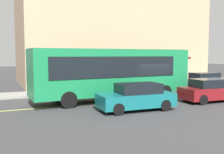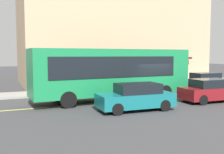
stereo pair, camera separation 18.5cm
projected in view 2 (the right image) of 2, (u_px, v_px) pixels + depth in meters
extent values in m
plane|color=#38383A|center=(151.00, 99.00, 18.34)|extent=(120.00, 120.00, 0.00)
cube|color=gray|center=(119.00, 89.00, 23.16)|extent=(80.00, 2.67, 0.15)
cube|color=#D8D14C|center=(151.00, 99.00, 18.34)|extent=(36.00, 0.16, 0.01)
cube|color=tan|center=(108.00, 32.00, 29.94)|extent=(19.30, 11.54, 11.44)
cube|color=#4C1919|center=(133.00, 58.00, 24.67)|extent=(13.51, 0.70, 0.20)
cube|color=black|center=(132.00, 72.00, 24.98)|extent=(11.58, 0.08, 2.00)
cube|color=#197F47|center=(113.00, 71.00, 17.71)|extent=(11.12, 3.07, 3.00)
cube|color=black|center=(176.00, 65.00, 20.08)|extent=(0.23, 2.10, 1.80)
cube|color=black|center=(102.00, 65.00, 18.69)|extent=(8.79, 0.52, 1.32)
cube|color=black|center=(118.00, 67.00, 16.42)|extent=(8.79, 0.52, 1.32)
cube|color=#0CF259|center=(177.00, 53.00, 20.04)|extent=(0.18, 1.90, 0.36)
cube|color=#2D2D33|center=(177.00, 85.00, 20.27)|extent=(0.28, 2.41, 0.40)
cylinder|color=black|center=(147.00, 88.00, 20.40)|extent=(1.01, 0.35, 1.00)
cylinder|color=black|center=(165.00, 92.00, 18.38)|extent=(1.01, 0.35, 1.00)
cylinder|color=black|center=(58.00, 94.00, 17.30)|extent=(1.01, 0.35, 1.00)
cylinder|color=black|center=(68.00, 100.00, 15.28)|extent=(1.01, 0.35, 1.00)
cylinder|color=#2D2D33|center=(132.00, 71.00, 22.69)|extent=(0.12, 0.12, 3.20)
cube|color=black|center=(131.00, 57.00, 22.77)|extent=(0.30, 0.30, 0.90)
sphere|color=red|center=(131.00, 54.00, 22.90)|extent=(0.18, 0.18, 0.18)
sphere|color=orange|center=(131.00, 57.00, 22.93)|extent=(0.18, 0.18, 0.18)
sphere|color=green|center=(131.00, 60.00, 22.95)|extent=(0.18, 0.18, 0.18)
cube|color=#14666B|center=(135.00, 100.00, 14.69)|extent=(4.37, 1.98, 0.75)
cube|color=black|center=(138.00, 88.00, 14.69)|extent=(2.47, 1.61, 0.55)
cylinder|color=black|center=(117.00, 109.00, 13.45)|extent=(0.65, 0.25, 0.64)
cylinder|color=black|center=(107.00, 104.00, 14.98)|extent=(0.65, 0.25, 0.64)
cylinder|color=black|center=(165.00, 105.00, 14.46)|extent=(0.65, 0.25, 0.64)
cylinder|color=black|center=(150.00, 101.00, 15.98)|extent=(0.65, 0.25, 0.64)
cube|color=maroon|center=(212.00, 93.00, 17.44)|extent=(4.37, 1.98, 0.75)
cube|color=black|center=(210.00, 83.00, 17.34)|extent=(2.47, 1.61, 0.55)
cylinder|color=black|center=(219.00, 94.00, 18.73)|extent=(0.65, 0.25, 0.64)
cylinder|color=black|center=(186.00, 96.00, 17.73)|extent=(0.65, 0.25, 0.64)
cylinder|color=black|center=(203.00, 100.00, 16.20)|extent=(0.65, 0.25, 0.64)
cube|color=#B7BABF|center=(207.00, 83.00, 23.58)|extent=(4.32, 1.86, 0.75)
cube|color=black|center=(205.00, 76.00, 23.47)|extent=(2.43, 1.54, 0.55)
cylinder|color=black|center=(212.00, 84.00, 24.90)|extent=(0.64, 0.23, 0.64)
cylinder|color=black|center=(188.00, 86.00, 23.82)|extent=(0.64, 0.23, 0.64)
cylinder|color=black|center=(200.00, 88.00, 22.31)|extent=(0.64, 0.23, 0.64)
cylinder|color=black|center=(106.00, 85.00, 21.91)|extent=(0.18, 0.18, 0.89)
cylinder|color=#594C47|center=(106.00, 76.00, 21.85)|extent=(0.34, 0.34, 0.70)
sphere|color=tan|center=(106.00, 70.00, 21.80)|extent=(0.25, 0.25, 0.25)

